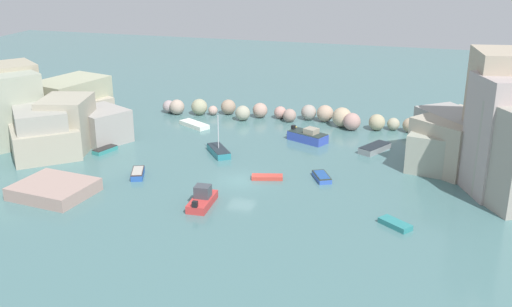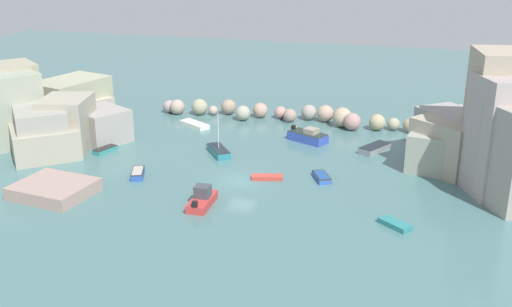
% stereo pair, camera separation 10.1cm
% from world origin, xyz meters
% --- Properties ---
extents(cove_water, '(160.00, 160.00, 0.00)m').
position_xyz_m(cove_water, '(0.00, 0.00, 0.00)').
color(cove_water, slate).
rests_on(cove_water, ground).
extents(cliff_headland_left, '(17.75, 20.78, 8.41)m').
position_xyz_m(cliff_headland_left, '(-25.10, 6.55, 2.85)').
color(cliff_headland_left, '#A0928D').
rests_on(cliff_headland_left, ground).
extents(rock_breakwater, '(36.02, 4.87, 2.38)m').
position_xyz_m(rock_breakwater, '(1.41, 20.32, 0.97)').
color(rock_breakwater, '#A18F90').
rests_on(rock_breakwater, ground).
extents(stone_dock, '(7.11, 6.28, 1.15)m').
position_xyz_m(stone_dock, '(-15.07, -7.78, 0.58)').
color(stone_dock, tan).
rests_on(stone_dock, ground).
extents(channel_buoy, '(0.57, 0.57, 0.57)m').
position_xyz_m(channel_buoy, '(1.53, 16.77, 0.28)').
color(channel_buoy, gold).
rests_on(channel_buoy, cove_water).
extents(moored_boat_0, '(3.55, 4.07, 4.32)m').
position_xyz_m(moored_boat_0, '(-4.52, 6.46, 0.37)').
color(moored_boat_0, teal).
rests_on(moored_boat_0, cove_water).
extents(moored_boat_1, '(2.83, 2.54, 0.44)m').
position_xyz_m(moored_boat_1, '(14.63, -5.80, 0.22)').
color(moored_boat_1, teal).
rests_on(moored_boat_1, cove_water).
extents(moored_boat_2, '(2.30, 2.99, 0.50)m').
position_xyz_m(moored_boat_2, '(7.25, 2.47, 0.26)').
color(moored_boat_2, blue).
rests_on(moored_boat_2, cove_water).
extents(moored_boat_3, '(1.79, 4.08, 1.74)m').
position_xyz_m(moored_boat_3, '(-1.58, -6.21, 0.58)').
color(moored_boat_3, '#C63937').
rests_on(moored_boat_3, cove_water).
extents(moored_boat_4, '(4.31, 3.41, 0.51)m').
position_xyz_m(moored_boat_4, '(-10.64, 15.06, 0.26)').
color(moored_boat_4, white).
rests_on(moored_boat_4, cove_water).
extents(moored_boat_5, '(4.82, 3.65, 1.63)m').
position_xyz_m(moored_boat_5, '(3.75, 13.30, 0.61)').
color(moored_boat_5, '#354EB6').
rests_on(moored_boat_5, cove_water).
extents(moored_boat_6, '(3.30, 4.23, 0.71)m').
position_xyz_m(moored_boat_6, '(11.33, 11.94, 0.35)').
color(moored_boat_6, gray).
rests_on(moored_boat_6, cove_water).
extents(moored_boat_7, '(2.06, 3.05, 0.62)m').
position_xyz_m(moored_boat_7, '(-9.94, -1.64, 0.32)').
color(moored_boat_7, '#2857AE').
rests_on(moored_boat_7, cove_water).
extents(moored_boat_8, '(3.12, 1.73, 0.37)m').
position_xyz_m(moored_boat_8, '(2.23, 1.14, 0.18)').
color(moored_boat_8, '#D04235').
rests_on(moored_boat_8, cove_water).
extents(moored_boat_9, '(1.87, 2.94, 0.48)m').
position_xyz_m(moored_boat_9, '(-16.51, 3.81, 0.24)').
color(moored_boat_9, teal).
rests_on(moored_boat_9, cove_water).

